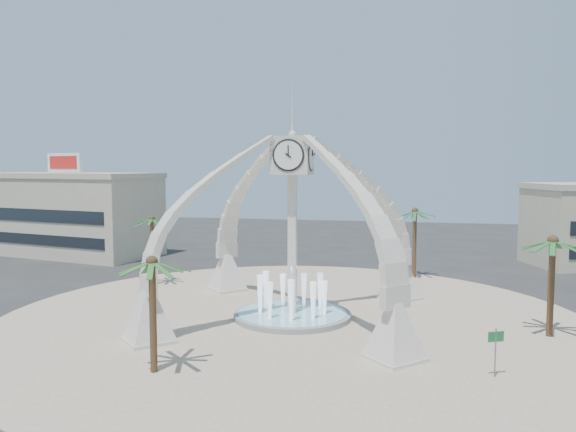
% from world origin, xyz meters
% --- Properties ---
extents(ground, '(140.00, 140.00, 0.00)m').
position_xyz_m(ground, '(0.00, 0.00, 0.00)').
color(ground, '#282828').
rests_on(ground, ground).
extents(plaza, '(40.00, 40.00, 0.06)m').
position_xyz_m(plaza, '(0.00, 0.00, 0.03)').
color(plaza, '#BDA98C').
rests_on(plaza, ground).
extents(clock_tower, '(17.94, 17.94, 16.30)m').
position_xyz_m(clock_tower, '(-0.00, -0.00, 6.49)').
color(clock_tower, silver).
rests_on(clock_tower, ground).
extents(fountain, '(8.00, 8.00, 3.62)m').
position_xyz_m(fountain, '(0.00, 0.00, 0.29)').
color(fountain, gray).
rests_on(fountain, ground).
extents(building_nw, '(23.75, 13.73, 11.90)m').
position_xyz_m(building_nw, '(-32.00, 22.00, 4.83)').
color(building_nw, '#C2B897').
rests_on(building_nw, ground).
extents(palm_east, '(5.16, 5.16, 6.68)m').
position_xyz_m(palm_east, '(16.11, -0.70, 5.82)').
color(palm_east, brown).
rests_on(palm_east, ground).
extents(palm_west, '(3.59, 3.59, 6.48)m').
position_xyz_m(palm_west, '(-14.05, 7.75, 5.75)').
color(palm_west, brown).
rests_on(palm_west, ground).
extents(palm_north, '(5.04, 5.04, 6.99)m').
position_xyz_m(palm_north, '(8.11, 16.07, 6.15)').
color(palm_north, brown).
rests_on(palm_north, ground).
extents(palm_south, '(4.10, 4.10, 6.35)m').
position_xyz_m(palm_south, '(-4.66, -11.41, 5.56)').
color(palm_south, brown).
rests_on(palm_south, ground).
extents(street_sign, '(0.84, 0.40, 2.48)m').
position_xyz_m(street_sign, '(11.93, -8.44, 1.77)').
color(street_sign, slate).
rests_on(street_sign, ground).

